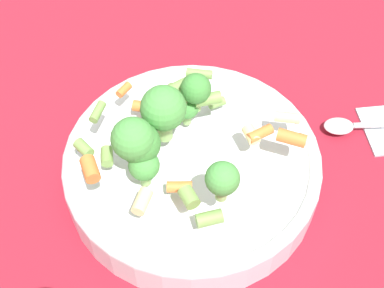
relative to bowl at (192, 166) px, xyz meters
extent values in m
plane|color=maroon|center=(0.00, 0.00, -0.03)|extent=(3.00, 3.00, 0.00)
cylinder|color=silver|center=(0.00, 0.00, -0.01)|extent=(0.28, 0.28, 0.04)
torus|color=silver|center=(0.00, 0.00, 0.02)|extent=(0.28, 0.28, 0.01)
cylinder|color=#8CB766|center=(0.05, -0.03, 0.03)|extent=(0.01, 0.01, 0.02)
sphere|color=#479342|center=(0.05, -0.03, 0.05)|extent=(0.03, 0.03, 0.03)
cylinder|color=#8CB766|center=(0.04, -0.04, 0.04)|extent=(0.01, 0.01, 0.02)
sphere|color=#3D8438|center=(0.04, -0.04, 0.07)|extent=(0.04, 0.04, 0.04)
cylinder|color=#8CB766|center=(0.04, -0.04, 0.05)|extent=(0.02, 0.02, 0.02)
sphere|color=#479342|center=(0.04, -0.04, 0.08)|extent=(0.04, 0.04, 0.04)
cylinder|color=#8CB766|center=(0.06, 0.05, 0.06)|extent=(0.01, 0.01, 0.02)
sphere|color=#479342|center=(0.06, 0.05, 0.09)|extent=(0.03, 0.03, 0.03)
cylinder|color=#8CB766|center=(0.00, -0.03, 0.05)|extent=(0.02, 0.02, 0.03)
sphere|color=#479342|center=(0.00, -0.03, 0.08)|extent=(0.05, 0.05, 0.05)
cylinder|color=#8CB766|center=(-0.04, -0.02, 0.03)|extent=(0.01, 0.01, 0.01)
sphere|color=#479342|center=(-0.04, -0.02, 0.05)|extent=(0.03, 0.03, 0.03)
cylinder|color=#8CB766|center=(-0.04, -0.01, 0.06)|extent=(0.01, 0.01, 0.02)
sphere|color=#3D8438|center=(-0.04, -0.01, 0.08)|extent=(0.03, 0.03, 0.03)
cylinder|color=beige|center=(0.09, -0.01, 0.05)|extent=(0.03, 0.02, 0.01)
cylinder|color=orange|center=(-0.03, 0.06, 0.05)|extent=(0.03, 0.03, 0.01)
cylinder|color=orange|center=(0.09, -0.07, 0.07)|extent=(0.03, 0.03, 0.01)
cylinder|color=#729E4C|center=(0.05, -0.10, 0.05)|extent=(0.02, 0.02, 0.01)
cylinder|color=#729E4C|center=(-0.07, -0.02, 0.07)|extent=(0.02, 0.03, 0.01)
cylinder|color=#729E4C|center=(-0.04, -0.03, 0.07)|extent=(0.03, 0.02, 0.01)
cylinder|color=#729E4C|center=(0.08, 0.05, 0.04)|extent=(0.03, 0.03, 0.01)
cylinder|color=#729E4C|center=(-0.05, -0.03, 0.07)|extent=(0.03, 0.02, 0.01)
cylinder|color=orange|center=(-0.03, -0.07, 0.04)|extent=(0.02, 0.03, 0.01)
cylinder|color=#729E4C|center=(0.05, -0.07, 0.04)|extent=(0.02, 0.02, 0.01)
cylinder|color=#729E4C|center=(-0.03, -0.05, 0.06)|extent=(0.03, 0.02, 0.01)
cylinder|color=beige|center=(-0.06, 0.08, 0.05)|extent=(0.02, 0.03, 0.01)
cylinder|color=#729E4C|center=(-0.04, 0.00, 0.07)|extent=(0.03, 0.03, 0.01)
cylinder|color=orange|center=(-0.03, 0.10, 0.06)|extent=(0.02, 0.03, 0.01)
cylinder|color=beige|center=(-0.03, 0.05, 0.05)|extent=(0.02, 0.02, 0.01)
cylinder|color=#729E4C|center=(-0.07, 0.00, 0.03)|extent=(0.02, 0.02, 0.01)
cylinder|color=orange|center=(0.05, 0.01, 0.04)|extent=(0.02, 0.03, 0.01)
cylinder|color=orange|center=(-0.03, -0.10, 0.05)|extent=(0.02, 0.01, 0.01)
cylinder|color=#729E4C|center=(0.07, 0.03, 0.06)|extent=(0.02, 0.02, 0.01)
cylinder|color=#729E4C|center=(0.02, -0.10, 0.06)|extent=(0.03, 0.01, 0.01)
ellipsoid|color=silver|center=(-0.13, 0.14, -0.02)|extent=(0.04, 0.04, 0.01)
camera|label=1|loc=(0.31, 0.13, 0.48)|focal=50.00mm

